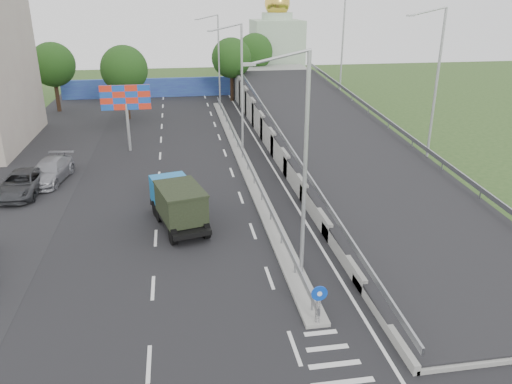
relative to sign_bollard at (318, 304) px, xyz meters
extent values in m
plane|color=#2D4C1E|center=(0.00, -2.17, -1.03)|extent=(160.00, 160.00, 0.00)
cube|color=black|center=(-3.00, 17.83, -1.03)|extent=(26.00, 90.00, 0.04)
cube|color=black|center=(-16.00, 17.83, -1.03)|extent=(8.00, 90.00, 0.05)
cube|color=gray|center=(0.00, 21.83, -0.93)|extent=(1.00, 44.00, 0.20)
cube|color=gray|center=(12.30, 21.83, 1.32)|extent=(0.10, 50.00, 0.32)
cube|color=gray|center=(2.80, 21.83, 1.32)|extent=(0.10, 50.00, 0.32)
cube|color=gray|center=(0.00, 21.83, -0.28)|extent=(0.08, 44.00, 0.32)
cylinder|color=gray|center=(0.00, 21.83, -0.53)|extent=(0.09, 0.09, 0.60)
cylinder|color=black|center=(0.00, 0.03, -0.23)|extent=(0.20, 0.20, 1.20)
cylinder|color=#0C3FBF|center=(0.00, -0.05, 0.52)|extent=(0.64, 0.05, 0.64)
cylinder|color=white|center=(0.00, -0.08, 0.52)|extent=(0.20, 0.03, 0.20)
cylinder|color=#B2B5B7|center=(0.30, 3.83, 4.17)|extent=(0.18, 0.18, 10.00)
cylinder|color=#B2B5B7|center=(-0.90, 3.83, 8.92)|extent=(2.57, 0.12, 0.66)
cube|color=#B2B5B7|center=(-2.10, 3.83, 8.67)|extent=(0.50, 0.18, 0.12)
cylinder|color=#B2B5B7|center=(0.30, 23.83, 4.17)|extent=(0.18, 0.18, 10.00)
cylinder|color=#B2B5B7|center=(-0.90, 23.83, 8.92)|extent=(2.57, 0.12, 0.66)
cube|color=#B2B5B7|center=(-2.10, 23.83, 8.67)|extent=(0.50, 0.18, 0.12)
cylinder|color=#B2B5B7|center=(0.30, 43.83, 4.17)|extent=(0.18, 0.18, 10.00)
cylinder|color=#B2B5B7|center=(-0.90, 43.83, 8.92)|extent=(2.57, 0.12, 0.66)
cube|color=#B2B5B7|center=(-2.10, 43.83, 8.67)|extent=(0.50, 0.18, 0.12)
cube|color=#2A319D|center=(-4.00, 49.83, 0.17)|extent=(30.00, 0.50, 2.40)
cube|color=#B2CCAD|center=(10.00, 57.83, 3.47)|extent=(7.00, 7.00, 9.00)
cylinder|color=#B2CCAD|center=(10.00, 57.83, 8.47)|extent=(4.40, 4.40, 1.00)
sphere|color=gold|center=(10.00, 57.83, 10.17)|extent=(3.60, 3.60, 3.60)
cylinder|color=#B2B5B7|center=(-9.00, 25.83, 0.97)|extent=(0.24, 0.24, 4.00)
cube|color=red|center=(-9.00, 25.83, 3.47)|extent=(4.00, 0.20, 2.00)
cylinder|color=black|center=(-10.00, 37.83, 0.97)|extent=(0.44, 0.44, 4.00)
sphere|color=#14390F|center=(-10.00, 37.83, 4.17)|extent=(4.80, 4.80, 4.80)
cylinder|color=black|center=(2.00, 45.83, 0.97)|extent=(0.44, 0.44, 4.00)
sphere|color=#14390F|center=(2.00, 45.83, 4.17)|extent=(4.80, 4.80, 4.80)
cylinder|color=black|center=(-18.00, 42.83, 0.97)|extent=(0.44, 0.44, 4.00)
sphere|color=#14390F|center=(-18.00, 42.83, 4.17)|extent=(4.80, 4.80, 4.80)
cylinder|color=black|center=(6.00, 52.83, 0.97)|extent=(0.44, 0.44, 4.00)
sphere|color=#14390F|center=(6.00, 52.83, 4.17)|extent=(4.80, 4.80, 4.80)
cylinder|color=black|center=(-6.50, 11.83, -0.54)|extent=(0.54, 1.03, 0.98)
cylinder|color=black|center=(-4.77, 12.26, -0.54)|extent=(0.54, 1.03, 0.98)
cylinder|color=black|center=(-6.31, 11.05, -0.54)|extent=(0.54, 1.03, 0.98)
cylinder|color=black|center=(-4.57, 11.48, -0.54)|extent=(0.54, 1.03, 0.98)
cylinder|color=black|center=(-5.56, 8.01, -0.54)|extent=(0.54, 1.03, 0.98)
cylinder|color=black|center=(-3.82, 8.44, -0.54)|extent=(0.54, 1.03, 0.98)
cube|color=black|center=(-5.18, 10.22, -0.41)|extent=(3.33, 5.87, 0.27)
cube|color=#0E5A9B|center=(-5.69, 12.26, 0.49)|extent=(2.34, 1.88, 1.52)
cube|color=black|center=(-5.85, 12.93, 0.89)|extent=(1.66, 0.46, 0.63)
cube|color=black|center=(-5.87, 13.00, -0.45)|extent=(2.03, 0.62, 0.45)
cube|color=black|center=(-5.05, 9.70, 0.58)|extent=(2.90, 3.81, 1.61)
cube|color=black|center=(-5.05, 9.70, 1.43)|extent=(3.01, 3.92, 0.11)
imported|color=#323337|center=(-15.26, 16.84, -0.29)|extent=(2.77, 5.46, 1.48)
imported|color=gray|center=(-13.98, 19.09, -0.26)|extent=(2.97, 5.58, 1.54)
camera|label=1|loc=(-5.03, -15.80, 11.14)|focal=35.00mm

